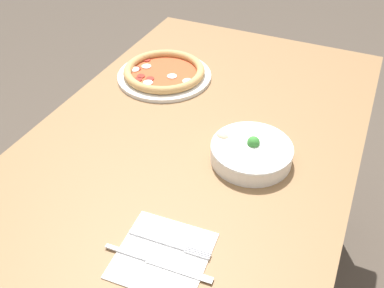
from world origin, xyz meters
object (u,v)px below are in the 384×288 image
(fork, at_px, (168,244))
(bowl, at_px, (252,152))
(knife, at_px, (153,261))
(pizza, at_px, (164,73))

(fork, bearing_deg, bowl, 74.06)
(bowl, xyz_separation_m, knife, (0.37, -0.08, -0.02))
(pizza, bearing_deg, bowl, 54.77)
(bowl, bearing_deg, fork, -12.54)
(pizza, distance_m, fork, 0.67)
(knife, bearing_deg, fork, 77.43)
(bowl, distance_m, fork, 0.33)
(knife, bearing_deg, pizza, 111.84)
(bowl, height_order, fork, bowl)
(pizza, relative_size, fork, 1.69)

